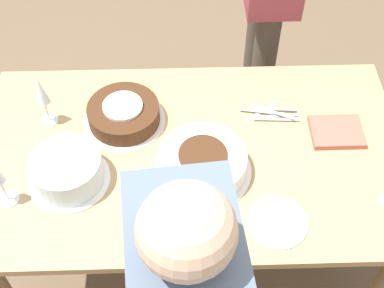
{
  "coord_description": "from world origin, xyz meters",
  "views": [
    {
      "loc": [
        0.03,
        1.17,
        2.23
      ],
      "look_at": [
        0.0,
        0.0,
        0.79
      ],
      "focal_mm": 50.0,
      "sensor_mm": 36.0,
      "label": 1
    }
  ],
  "objects_px": {
    "cake_front_chocolate": "(124,114)",
    "cake_back_decorated": "(67,171)",
    "wine_glass_near": "(41,93)",
    "cake_center_white": "(203,163)"
  },
  "relations": [
    {
      "from": "cake_front_chocolate",
      "to": "cake_back_decorated",
      "type": "distance_m",
      "value": 0.32
    },
    {
      "from": "cake_back_decorated",
      "to": "cake_front_chocolate",
      "type": "bearing_deg",
      "value": -123.51
    },
    {
      "from": "cake_front_chocolate",
      "to": "wine_glass_near",
      "type": "distance_m",
      "value": 0.3
    },
    {
      "from": "cake_front_chocolate",
      "to": "wine_glass_near",
      "type": "height_order",
      "value": "wine_glass_near"
    },
    {
      "from": "cake_center_white",
      "to": "cake_front_chocolate",
      "type": "xyz_separation_m",
      "value": [
        0.28,
        -0.24,
        -0.01
      ]
    },
    {
      "from": "cake_front_chocolate",
      "to": "cake_back_decorated",
      "type": "relative_size",
      "value": 1.09
    },
    {
      "from": "cake_center_white",
      "to": "wine_glass_near",
      "type": "distance_m",
      "value": 0.62
    },
    {
      "from": "cake_back_decorated",
      "to": "wine_glass_near",
      "type": "bearing_deg",
      "value": -69.1
    },
    {
      "from": "cake_center_white",
      "to": "cake_front_chocolate",
      "type": "height_order",
      "value": "cake_center_white"
    },
    {
      "from": "cake_back_decorated",
      "to": "wine_glass_near",
      "type": "height_order",
      "value": "wine_glass_near"
    }
  ]
}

